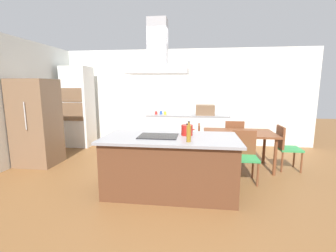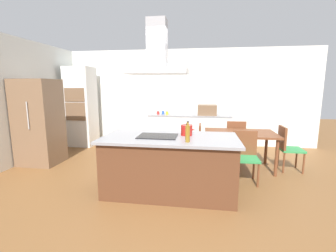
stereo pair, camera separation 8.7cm
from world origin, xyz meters
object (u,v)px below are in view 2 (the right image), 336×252
object	(u,v)px
tea_kettle	(187,130)
coffee_mug_yellow	(167,113)
wall_oven_stack	(81,107)
dining_table	(240,136)
countertop_microwave	(207,110)
coffee_mug_blue	(163,113)
chair_facing_island	(245,153)
coffee_mug_red	(158,113)
chair_facing_back_wall	(235,137)
refrigerator	(39,122)
olive_oil_bottle	(188,133)
chair_at_right_end	(287,146)
cooktop	(158,136)
chair_at_left_end	(195,142)
range_hood	(157,57)

from	to	relation	value
tea_kettle	coffee_mug_yellow	bearing A→B (deg)	105.23
wall_oven_stack	dining_table	bearing A→B (deg)	-17.77
countertop_microwave	coffee_mug_blue	world-z (taller)	countertop_microwave
wall_oven_stack	chair_facing_island	world-z (taller)	wall_oven_stack
tea_kettle	chair_facing_island	bearing A→B (deg)	26.39
coffee_mug_red	chair_facing_back_wall	xyz separation A→B (m)	(1.99, -0.86, -0.44)
coffee_mug_red	refrigerator	distance (m)	2.91
countertop_microwave	olive_oil_bottle	bearing A→B (deg)	-95.70
olive_oil_bottle	chair_at_right_end	size ratio (longest dim) A/B	0.33
cooktop	chair_facing_back_wall	size ratio (longest dim) A/B	0.67
coffee_mug_yellow	chair_at_left_end	distance (m)	1.77
coffee_mug_red	chair_at_right_end	world-z (taller)	coffee_mug_red
wall_oven_stack	dining_table	xyz separation A→B (m)	(4.16, -1.33, -0.43)
coffee_mug_yellow	chair_facing_back_wall	bearing A→B (deg)	-25.86
coffee_mug_red	chair_at_right_end	size ratio (longest dim) A/B	0.10
cooktop	range_hood	distance (m)	1.20
coffee_mug_red	refrigerator	size ratio (longest dim) A/B	0.05
countertop_microwave	chair_facing_back_wall	distance (m)	1.23
coffee_mug_blue	refrigerator	bearing A→B (deg)	-141.07
wall_oven_stack	range_hood	xyz separation A→B (m)	(2.71, -2.65, 1.00)
refrigerator	coffee_mug_blue	bearing A→B (deg)	38.93
coffee_mug_red	range_hood	bearing A→B (deg)	-79.16
chair_at_right_end	chair_facing_island	size ratio (longest dim) A/B	1.00
tea_kettle	refrigerator	size ratio (longest dim) A/B	0.13
countertop_microwave	chair_facing_back_wall	world-z (taller)	countertop_microwave
chair_at_left_end	refrigerator	bearing A→B (deg)	-174.46
countertop_microwave	refrigerator	world-z (taller)	refrigerator
olive_oil_bottle	chair_at_right_end	world-z (taller)	olive_oil_bottle
coffee_mug_blue	chair_facing_island	bearing A→B (deg)	-50.51
chair_facing_island	cooktop	bearing A→B (deg)	-155.82
refrigerator	chair_facing_back_wall	size ratio (longest dim) A/B	2.04
cooktop	dining_table	xyz separation A→B (m)	(1.45, 1.31, -0.24)
olive_oil_bottle	coffee_mug_red	world-z (taller)	olive_oil_bottle
olive_oil_bottle	chair_facing_island	distance (m)	1.45
countertop_microwave	chair_facing_island	bearing A→B (deg)	-73.87
olive_oil_bottle	wall_oven_stack	distance (m)	4.35
coffee_mug_blue	chair_at_left_end	xyz separation A→B (m)	(0.95, -1.60, -0.44)
olive_oil_bottle	refrigerator	bearing A→B (deg)	158.41
dining_table	chair_at_left_end	world-z (taller)	chair_at_left_end
wall_oven_stack	chair_facing_island	xyz separation A→B (m)	(4.16, -2.00, -0.59)
olive_oil_bottle	range_hood	world-z (taller)	range_hood
coffee_mug_red	chair_at_right_end	xyz separation A→B (m)	(2.90, -1.52, -0.44)
tea_kettle	refrigerator	xyz separation A→B (m)	(-3.23, 0.84, -0.07)
olive_oil_bottle	dining_table	world-z (taller)	olive_oil_bottle
chair_at_right_end	chair_facing_back_wall	xyz separation A→B (m)	(-0.92, 0.67, 0.00)
chair_at_right_end	chair_facing_back_wall	distance (m)	1.13
wall_oven_stack	chair_at_right_end	distance (m)	5.28
countertop_microwave	cooktop	bearing A→B (deg)	-105.53
dining_table	chair_facing_island	world-z (taller)	chair_facing_island
tea_kettle	range_hood	world-z (taller)	range_hood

